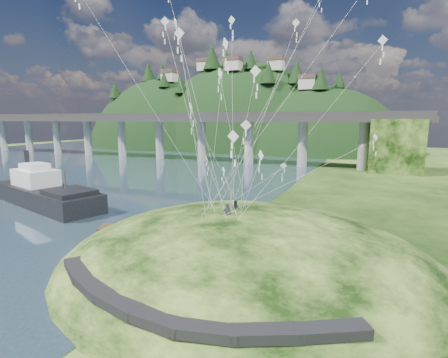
% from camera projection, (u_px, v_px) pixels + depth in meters
% --- Properties ---
extents(ground, '(320.00, 320.00, 0.00)m').
position_uv_depth(ground, '(159.00, 259.00, 32.83)').
color(ground, black).
rests_on(ground, ground).
extents(grass_hill, '(36.00, 32.00, 13.00)m').
position_uv_depth(grass_hill, '(246.00, 281.00, 31.68)').
color(grass_hill, black).
rests_on(grass_hill, ground).
extents(footpath, '(22.29, 5.84, 0.83)m').
position_uv_depth(footpath, '(170.00, 306.00, 20.71)').
color(footpath, black).
rests_on(footpath, ground).
extents(bridge, '(160.00, 11.00, 15.00)m').
position_uv_depth(bridge, '(218.00, 130.00, 104.87)').
color(bridge, '#2D2B2B').
rests_on(bridge, ground).
extents(far_ridge, '(153.00, 70.00, 94.50)m').
position_uv_depth(far_ridge, '(232.00, 164.00, 161.55)').
color(far_ridge, black).
rests_on(far_ridge, ground).
extents(work_barge, '(24.02, 12.17, 8.11)m').
position_uv_depth(work_barge, '(45.00, 192.00, 53.29)').
color(work_barge, black).
rests_on(work_barge, ground).
extents(wooden_dock, '(14.99, 8.14, 1.09)m').
position_uv_depth(wooden_dock, '(166.00, 228.00, 40.60)').
color(wooden_dock, '#3E2619').
rests_on(wooden_dock, ground).
extents(kite_flyers, '(1.03, 2.74, 1.93)m').
position_uv_depth(kite_flyers, '(232.00, 201.00, 30.73)').
color(kite_flyers, '#23252F').
rests_on(kite_flyers, ground).
extents(kite_swarm, '(21.22, 17.94, 19.53)m').
position_uv_depth(kite_swarm, '(247.00, 70.00, 29.57)').
color(kite_swarm, white).
rests_on(kite_swarm, ground).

